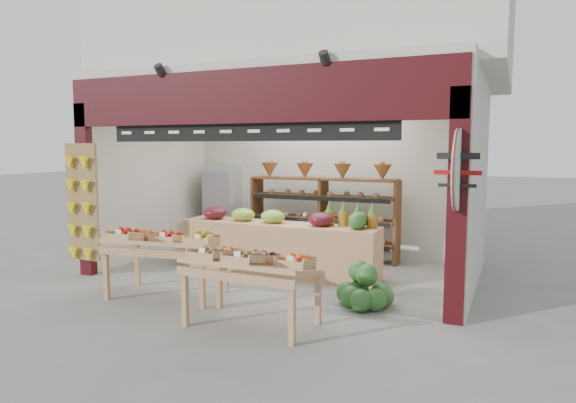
# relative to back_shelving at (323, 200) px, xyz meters

# --- Properties ---
(ground) EXTENTS (60.00, 60.00, 0.00)m
(ground) POSITION_rel_back_shelving_xyz_m (-0.18, -1.62, -1.04)
(ground) COLOR slate
(ground) RESTS_ON ground
(shop_structure) EXTENTS (6.36, 5.12, 5.40)m
(shop_structure) POSITION_rel_back_shelving_xyz_m (-0.18, -0.01, 2.88)
(shop_structure) COLOR beige
(shop_structure) RESTS_ON ground
(banana_board) EXTENTS (0.60, 0.15, 1.80)m
(banana_board) POSITION_rel_back_shelving_xyz_m (-2.91, -2.80, 0.07)
(banana_board) COLOR olive
(banana_board) RESTS_ON ground
(gift_sign) EXTENTS (0.04, 0.93, 0.92)m
(gift_sign) POSITION_rel_back_shelving_xyz_m (2.57, -2.77, 0.71)
(gift_sign) COLOR #B2E0C5
(gift_sign) RESTS_ON ground
(back_shelving) EXTENTS (2.72, 0.45, 1.71)m
(back_shelving) POSITION_rel_back_shelving_xyz_m (0.00, 0.00, 0.00)
(back_shelving) COLOR brown
(back_shelving) RESTS_ON ground
(refrigerator) EXTENTS (0.78, 0.78, 1.63)m
(refrigerator) POSITION_rel_back_shelving_xyz_m (-2.22, 0.26, -0.23)
(refrigerator) COLOR silver
(refrigerator) RESTS_ON ground
(cardboard_stack) EXTENTS (1.06, 0.77, 0.70)m
(cardboard_stack) POSITION_rel_back_shelving_xyz_m (-1.75, -1.26, -0.78)
(cardboard_stack) COLOR beige
(cardboard_stack) RESTS_ON ground
(mid_counter) EXTENTS (3.22, 0.64, 1.02)m
(mid_counter) POSITION_rel_back_shelving_xyz_m (-0.24, -1.41, -0.60)
(mid_counter) COLOR tan
(mid_counter) RESTS_ON ground
(display_table_left) EXTENTS (1.60, 1.03, 0.97)m
(display_table_left) POSITION_rel_back_shelving_xyz_m (-1.17, -3.09, -0.31)
(display_table_left) COLOR tan
(display_table_left) RESTS_ON ground
(display_table_right) EXTENTS (1.46, 0.84, 0.94)m
(display_table_right) POSITION_rel_back_shelving_xyz_m (0.45, -3.65, -0.33)
(display_table_right) COLOR tan
(display_table_right) RESTS_ON ground
(watermelon_pile) EXTENTS (0.74, 0.70, 0.54)m
(watermelon_pile) POSITION_rel_back_shelving_xyz_m (1.47, -2.48, -0.84)
(watermelon_pile) COLOR #1C4617
(watermelon_pile) RESTS_ON ground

